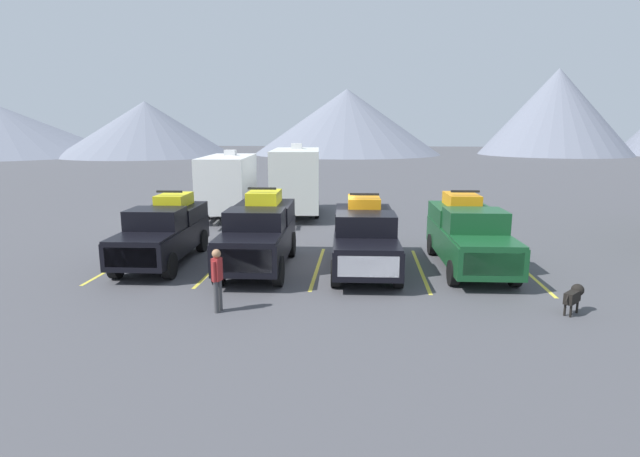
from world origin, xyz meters
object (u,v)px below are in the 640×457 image
at_px(pickup_truck_c, 365,236).
at_px(camper_trailer_b, 296,178).
at_px(pickup_truck_a, 164,231).
at_px(pickup_truck_b, 259,233).
at_px(dog, 574,295).
at_px(pickup_truck_d, 468,234).
at_px(camper_trailer_a, 228,182).
at_px(person_a, 217,276).

height_order(pickup_truck_c, camper_trailer_b, camper_trailer_b).
bearing_deg(pickup_truck_a, pickup_truck_b, -7.01).
height_order(pickup_truck_a, dog, pickup_truck_a).
xyz_separation_m(pickup_truck_d, camper_trailer_a, (-11.06, 9.48, 0.72)).
xyz_separation_m(pickup_truck_b, person_a, (-0.23, -4.44, -0.26)).
distance_m(pickup_truck_a, pickup_truck_b, 3.63).
relative_size(pickup_truck_b, pickup_truck_d, 0.95).
bearing_deg(camper_trailer_a, pickup_truck_b, -69.67).
distance_m(camper_trailer_b, person_a, 15.16).
relative_size(pickup_truck_a, person_a, 3.24).
height_order(pickup_truck_c, pickup_truck_d, pickup_truck_d).
height_order(pickup_truck_d, dog, pickup_truck_d).
bearing_deg(person_a, pickup_truck_c, 49.88).
height_order(pickup_truck_d, camper_trailer_a, camper_trailer_a).
height_order(pickup_truck_d, person_a, pickup_truck_d).
xyz_separation_m(pickup_truck_b, camper_trailer_b, (-0.07, 10.68, 0.84)).
bearing_deg(person_a, pickup_truck_b, 86.98).
height_order(pickup_truck_c, dog, pickup_truck_c).
distance_m(pickup_truck_c, camper_trailer_b, 11.18).
distance_m(pickup_truck_c, person_a, 6.06).
xyz_separation_m(pickup_truck_a, pickup_truck_d, (10.90, 0.22, 0.03)).
relative_size(pickup_truck_d, camper_trailer_a, 0.80).
bearing_deg(pickup_truck_a, pickup_truck_c, -1.95).
distance_m(pickup_truck_d, dog, 4.86).
bearing_deg(person_a, pickup_truck_a, 124.63).
bearing_deg(pickup_truck_c, pickup_truck_a, 178.05).
distance_m(person_a, dog, 9.47).
height_order(pickup_truck_c, person_a, pickup_truck_c).
bearing_deg(camper_trailer_a, camper_trailer_b, 8.40).
bearing_deg(pickup_truck_a, pickup_truck_d, 1.16).
bearing_deg(person_a, camper_trailer_b, 89.39).
bearing_deg(camper_trailer_a, pickup_truck_a, -89.09).
relative_size(pickup_truck_b, camper_trailer_a, 0.76).
distance_m(pickup_truck_a, pickup_truck_c, 7.28).
bearing_deg(pickup_truck_b, pickup_truck_a, 172.99).
relative_size(camper_trailer_b, dog, 9.77).
bearing_deg(camper_trailer_b, dog, -57.31).
bearing_deg(pickup_truck_d, camper_trailer_a, 139.40).
height_order(camper_trailer_a, person_a, camper_trailer_a).
height_order(pickup_truck_b, camper_trailer_b, camper_trailer_b).
height_order(pickup_truck_a, person_a, pickup_truck_a).
bearing_deg(pickup_truck_c, camper_trailer_a, 126.75).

